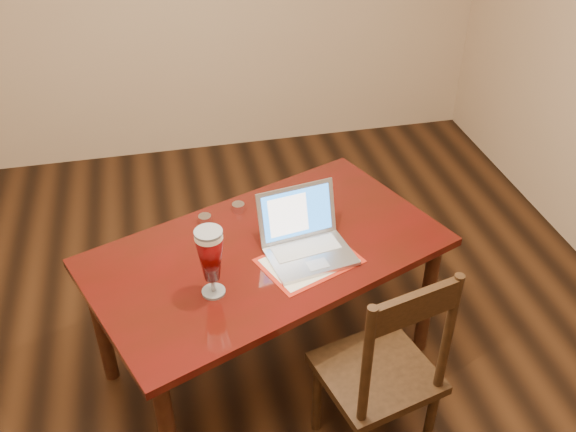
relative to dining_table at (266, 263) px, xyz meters
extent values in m
plane|color=black|center=(-0.21, -0.22, -0.65)|extent=(5.00, 5.00, 0.00)
cube|color=#440909|center=(0.00, 0.01, 0.05)|extent=(1.76, 1.38, 0.04)
cylinder|color=#361C0D|center=(0.78, -0.07, -0.31)|extent=(0.07, 0.07, 0.69)
cylinder|color=#361C0D|center=(-0.77, 0.09, -0.31)|extent=(0.07, 0.07, 0.69)
cylinder|color=#361C0D|center=(0.52, 0.60, -0.31)|extent=(0.07, 0.07, 0.69)
cube|color=#A01D0E|center=(0.17, -0.11, 0.07)|extent=(0.48, 0.42, 0.00)
cube|color=silver|center=(0.17, -0.11, 0.08)|extent=(0.43, 0.37, 0.00)
cube|color=#B8B8BD|center=(0.18, -0.10, 0.08)|extent=(0.40, 0.31, 0.02)
cube|color=#B1B1B5|center=(0.17, -0.05, 0.09)|extent=(0.31, 0.16, 0.00)
cube|color=silver|center=(0.19, -0.17, 0.09)|extent=(0.10, 0.08, 0.00)
cube|color=#B8B8BD|center=(0.15, 0.06, 0.21)|extent=(0.37, 0.13, 0.24)
cube|color=blue|center=(0.15, 0.05, 0.21)|extent=(0.32, 0.11, 0.20)
cube|color=white|center=(0.11, 0.04, 0.22)|extent=(0.19, 0.08, 0.17)
cylinder|color=silver|center=(-0.26, -0.22, 0.08)|extent=(0.10, 0.10, 0.01)
cylinder|color=silver|center=(-0.26, -0.22, 0.12)|extent=(0.02, 0.02, 0.07)
cylinder|color=white|center=(-0.26, -0.22, 0.36)|extent=(0.11, 0.11, 0.02)
cylinder|color=silver|center=(-0.26, -0.22, 0.38)|extent=(0.11, 0.11, 0.01)
cylinder|color=silver|center=(-0.24, 0.27, 0.09)|extent=(0.06, 0.06, 0.04)
cylinder|color=silver|center=(-0.07, 0.33, 0.09)|extent=(0.06, 0.06, 0.04)
cube|color=#331D0E|center=(0.35, -0.55, -0.20)|extent=(0.53, 0.51, 0.04)
cylinder|color=#331D0E|center=(0.56, -0.67, -0.44)|extent=(0.04, 0.04, 0.43)
cylinder|color=#331D0E|center=(0.13, -0.43, -0.44)|extent=(0.04, 0.04, 0.43)
cylinder|color=#331D0E|center=(0.48, -0.34, -0.44)|extent=(0.04, 0.04, 0.43)
cylinder|color=#331D0E|center=(0.21, -0.75, 0.10)|extent=(0.04, 0.04, 0.57)
cylinder|color=#331D0E|center=(0.56, -0.67, 0.10)|extent=(0.04, 0.04, 0.57)
cube|color=#331D0E|center=(0.39, -0.71, 0.31)|extent=(0.35, 0.12, 0.13)
camera|label=1|loc=(-0.39, -2.17, 1.85)|focal=40.00mm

